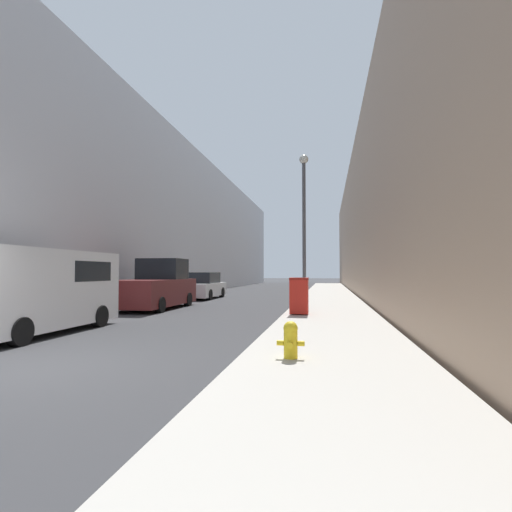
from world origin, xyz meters
TOP-DOWN VIEW (x-y plane):
  - ground_plane at (0.00, 0.00)m, footprint 200.00×200.00m
  - sidewalk_right at (5.25, 18.00)m, footprint 3.30×60.00m
  - building_left_glass at (-10.68, 26.00)m, footprint 12.00×60.00m
  - building_right_stone at (13.00, 26.00)m, footprint 12.00×60.00m
  - fire_hydrant at (4.51, 1.13)m, footprint 0.48×0.36m
  - trash_bin at (4.16, 8.31)m, footprint 0.64×0.70m
  - lamppost at (4.13, 12.15)m, footprint 0.41×0.41m
  - white_van at (-2.45, 3.67)m, footprint 2.06×5.04m
  - pickup_truck at (-2.45, 11.10)m, footprint 2.23×5.21m
  - parked_sedan_near at (-2.39, 17.89)m, footprint 1.84×4.60m

SIDE VIEW (x-z plane):
  - ground_plane at x=0.00m, z-range 0.00..0.00m
  - sidewalk_right at x=5.25m, z-range 0.00..0.15m
  - fire_hydrant at x=4.51m, z-range 0.17..0.80m
  - parked_sedan_near at x=-2.39m, z-range -0.07..1.54m
  - trash_bin at x=4.16m, z-range 0.17..1.45m
  - pickup_truck at x=-2.45m, z-range -0.20..2.06m
  - white_van at x=-2.45m, z-range 0.11..2.32m
  - lamppost at x=4.13m, z-range 0.64..7.42m
  - building_right_stone at x=13.00m, z-range 0.00..10.48m
  - building_left_glass at x=-10.68m, z-range 0.00..11.12m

